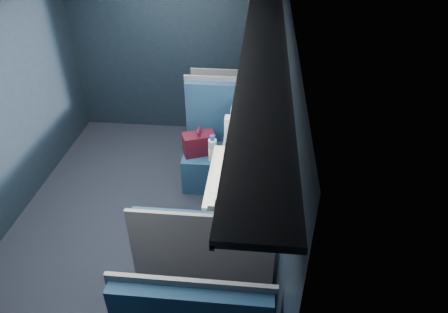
# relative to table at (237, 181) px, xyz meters

# --- Properties ---
(ground) EXTENTS (2.80, 4.20, 0.01)m
(ground) POSITION_rel_table_xyz_m (-1.03, 0.00, -0.67)
(ground) COLOR black
(room_shell) EXTENTS (3.00, 4.40, 2.40)m
(room_shell) POSITION_rel_table_xyz_m (-1.01, 0.00, 0.81)
(room_shell) COLOR black
(room_shell) RESTS_ON ground
(table) EXTENTS (0.62, 1.00, 0.74)m
(table) POSITION_rel_table_xyz_m (0.00, 0.00, 0.00)
(table) COLOR #54565E
(table) RESTS_ON ground
(seat_bay_near) EXTENTS (1.04, 0.62, 1.26)m
(seat_bay_near) POSITION_rel_table_xyz_m (-0.20, 0.87, -0.24)
(seat_bay_near) COLOR #0E233E
(seat_bay_near) RESTS_ON ground
(seat_bay_far) EXTENTS (1.04, 0.62, 1.26)m
(seat_bay_far) POSITION_rel_table_xyz_m (-0.18, -0.87, -0.25)
(seat_bay_far) COLOR #0E233E
(seat_bay_far) RESTS_ON ground
(seat_row_front) EXTENTS (1.04, 0.51, 1.16)m
(seat_row_front) POSITION_rel_table_xyz_m (-0.18, 1.80, -0.25)
(seat_row_front) COLOR #0E233E
(seat_row_front) RESTS_ON ground
(man) EXTENTS (0.53, 0.56, 1.32)m
(man) POSITION_rel_table_xyz_m (0.07, 0.70, 0.06)
(man) COLOR black
(man) RESTS_ON ground
(woman) EXTENTS (0.53, 0.56, 1.32)m
(woman) POSITION_rel_table_xyz_m (0.07, -0.71, 0.06)
(woman) COLOR black
(woman) RESTS_ON ground
(papers) EXTENTS (0.51, 0.73, 0.01)m
(papers) POSITION_rel_table_xyz_m (0.01, 0.07, 0.08)
(papers) COLOR white
(papers) RESTS_ON table
(laptop) EXTENTS (0.25, 0.31, 0.21)m
(laptop) POSITION_rel_table_xyz_m (0.35, 0.15, 0.14)
(laptop) COLOR silver
(laptop) RESTS_ON table
(bottle_small) EXTENTS (0.06, 0.06, 0.20)m
(bottle_small) POSITION_rel_table_xyz_m (0.24, 0.37, 0.16)
(bottle_small) COLOR silver
(bottle_small) RESTS_ON table
(cup) EXTENTS (0.07, 0.07, 0.09)m
(cup) POSITION_rel_table_xyz_m (0.24, 0.41, 0.12)
(cup) COLOR white
(cup) RESTS_ON table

